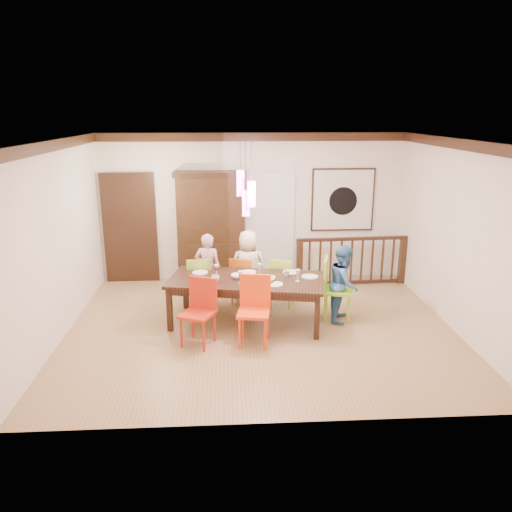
{
  "coord_description": "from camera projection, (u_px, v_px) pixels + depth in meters",
  "views": [
    {
      "loc": [
        -0.51,
        -7.22,
        3.29
      ],
      "look_at": [
        -0.05,
        0.39,
        1.07
      ],
      "focal_mm": 35.0,
      "sensor_mm": 36.0,
      "label": 1
    }
  ],
  "objects": [
    {
      "name": "floor",
      "position": [
        261.0,
        328.0,
        7.87
      ],
      "size": [
        6.0,
        6.0,
        0.0
      ],
      "primitive_type": "plane",
      "color": "#9C744B",
      "rests_on": "ground"
    },
    {
      "name": "wall_left",
      "position": [
        57.0,
        242.0,
        7.29
      ],
      "size": [
        0.0,
        5.0,
        5.0
      ],
      "primitive_type": "plane",
      "rotation": [
        1.57,
        0.0,
        1.57
      ],
      "color": "silver",
      "rests_on": "floor"
    },
    {
      "name": "dining_table",
      "position": [
        246.0,
        283.0,
        7.89
      ],
      "size": [
        2.58,
        1.53,
        0.75
      ],
      "rotation": [
        0.0,
        0.0,
        -0.19
      ],
      "color": "black",
      "rests_on": "floor"
    },
    {
      "name": "plate_near_mid",
      "position": [
        275.0,
        284.0,
        7.58
      ],
      "size": [
        0.26,
        0.26,
        0.01
      ],
      "primitive_type": "cylinder",
      "color": "white",
      "rests_on": "dining_table"
    },
    {
      "name": "painting",
      "position": [
        343.0,
        200.0,
        9.88
      ],
      "size": [
        1.25,
        0.06,
        1.25
      ],
      "color": "black",
      "rests_on": "wall_back"
    },
    {
      "name": "napkin",
      "position": [
        249.0,
        285.0,
        7.55
      ],
      "size": [
        0.18,
        0.14,
        0.01
      ],
      "primitive_type": "cube",
      "color": "#D83359",
      "rests_on": "dining_table"
    },
    {
      "name": "chair_near_left",
      "position": [
        197.0,
        309.0,
        7.16
      ],
      "size": [
        0.58,
        0.58,
        0.98
      ],
      "rotation": [
        0.0,
        0.0,
        -0.42
      ],
      "color": "red",
      "rests_on": "floor"
    },
    {
      "name": "person_far_left",
      "position": [
        208.0,
        269.0,
        8.7
      ],
      "size": [
        0.52,
        0.4,
        1.28
      ],
      "primitive_type": "imported",
      "rotation": [
        0.0,
        0.0,
        2.93
      ],
      "color": "beige",
      "rests_on": "floor"
    },
    {
      "name": "white_doorway",
      "position": [
        270.0,
        228.0,
        9.96
      ],
      "size": [
        0.97,
        0.05,
        2.22
      ],
      "primitive_type": "cube",
      "color": "silver",
      "rests_on": "wall_back"
    },
    {
      "name": "chair_far_mid",
      "position": [
        244.0,
        277.0,
        8.73
      ],
      "size": [
        0.51,
        0.51,
        0.87
      ],
      "rotation": [
        0.0,
        0.0,
        2.78
      ],
      "color": "#C85D17",
      "rests_on": "floor"
    },
    {
      "name": "wine_glass_a",
      "position": [
        217.0,
        270.0,
        7.96
      ],
      "size": [
        0.08,
        0.08,
        0.19
      ],
      "primitive_type": null,
      "color": "#590C19",
      "rests_on": "dining_table"
    },
    {
      "name": "plate_far_right",
      "position": [
        290.0,
        272.0,
        8.16
      ],
      "size": [
        0.26,
        0.26,
        0.01
      ],
      "primitive_type": "cylinder",
      "color": "white",
      "rests_on": "dining_table"
    },
    {
      "name": "crown_molding",
      "position": [
        261.0,
        146.0,
        7.08
      ],
      "size": [
        6.0,
        5.0,
        0.16
      ],
      "primitive_type": null,
      "color": "black",
      "rests_on": "wall_back"
    },
    {
      "name": "chair_far_left",
      "position": [
        200.0,
        279.0,
        8.56
      ],
      "size": [
        0.42,
        0.42,
        0.92
      ],
      "rotation": [
        0.0,
        0.0,
        3.13
      ],
      "color": "#8AAF33",
      "rests_on": "floor"
    },
    {
      "name": "chair_near_mid",
      "position": [
        254.0,
        307.0,
        7.18
      ],
      "size": [
        0.53,
        0.53,
        1.01
      ],
      "rotation": [
        0.0,
        0.0,
        -0.17
      ],
      "color": "#F5410F",
      "rests_on": "floor"
    },
    {
      "name": "cup_right",
      "position": [
        287.0,
        273.0,
        7.97
      ],
      "size": [
        0.12,
        0.12,
        0.1
      ],
      "primitive_type": "imported",
      "rotation": [
        0.0,
        0.0,
        0.19
      ],
      "color": "silver",
      "rests_on": "dining_table"
    },
    {
      "name": "ceiling",
      "position": [
        261.0,
        140.0,
        7.06
      ],
      "size": [
        6.0,
        6.0,
        0.0
      ],
      "primitive_type": "plane",
      "rotation": [
        3.14,
        0.0,
        0.0
      ],
      "color": "white",
      "rests_on": "wall_back"
    },
    {
      "name": "person_far_mid",
      "position": [
        248.0,
        267.0,
        8.74
      ],
      "size": [
        0.65,
        0.43,
        1.32
      ],
      "primitive_type": "imported",
      "rotation": [
        0.0,
        0.0,
        3.16
      ],
      "color": "beige",
      "rests_on": "floor"
    },
    {
      "name": "balustrade",
      "position": [
        351.0,
        260.0,
        9.71
      ],
      "size": [
        2.2,
        0.2,
        0.96
      ],
      "rotation": [
        0.0,
        0.0,
        0.05
      ],
      "color": "black",
      "rests_on": "floor"
    },
    {
      "name": "wine_glass_d",
      "position": [
        298.0,
        275.0,
        7.71
      ],
      "size": [
        0.08,
        0.08,
        0.19
      ],
      "primitive_type": null,
      "color": "silver",
      "rests_on": "dining_table"
    },
    {
      "name": "small_bowl",
      "position": [
        237.0,
        276.0,
        7.87
      ],
      "size": [
        0.26,
        0.26,
        0.06
      ],
      "primitive_type": "imported",
      "rotation": [
        0.0,
        0.0,
        -0.32
      ],
      "color": "white",
      "rests_on": "dining_table"
    },
    {
      "name": "plate_far_mid",
      "position": [
        248.0,
        272.0,
        8.15
      ],
      "size": [
        0.26,
        0.26,
        0.01
      ],
      "primitive_type": "cylinder",
      "color": "white",
      "rests_on": "dining_table"
    },
    {
      "name": "person_end_right",
      "position": [
        344.0,
        283.0,
        8.03
      ],
      "size": [
        0.64,
        0.73,
        1.25
      ],
      "primitive_type": "imported",
      "rotation": [
        0.0,
        0.0,
        1.24
      ],
      "color": "teal",
      "rests_on": "floor"
    },
    {
      "name": "serving_bowl",
      "position": [
        266.0,
        279.0,
        7.72
      ],
      "size": [
        0.35,
        0.35,
        0.07
      ],
      "primitive_type": "imported",
      "rotation": [
        0.0,
        0.0,
        -0.28
      ],
      "color": "gold",
      "rests_on": "dining_table"
    },
    {
      "name": "plate_near_left",
      "position": [
        203.0,
        286.0,
        7.49
      ],
      "size": [
        0.26,
        0.26,
        0.01
      ],
      "primitive_type": "cylinder",
      "color": "white",
      "rests_on": "dining_table"
    },
    {
      "name": "china_hutch",
      "position": [
        211.0,
        228.0,
        9.71
      ],
      "size": [
        1.39,
        0.46,
        2.2
      ],
      "color": "black",
      "rests_on": "floor"
    },
    {
      "name": "pendant_cluster",
      "position": [
        246.0,
        193.0,
        7.49
      ],
      "size": [
        0.27,
        0.21,
        1.14
      ],
      "color": "#FF4CB3",
      "rests_on": "ceiling"
    },
    {
      "name": "panel_door",
      "position": [
        130.0,
        230.0,
        9.78
      ],
      "size": [
        1.04,
        0.07,
        2.24
      ],
      "primitive_type": "cube",
      "color": "black",
      "rests_on": "wall_back"
    },
    {
      "name": "chair_far_right",
      "position": [
        282.0,
        278.0,
        8.65
      ],
      "size": [
        0.51,
        0.51,
        0.88
      ],
      "rotation": [
        0.0,
        0.0,
        2.8
      ],
      "color": "#9CD033",
      "rests_on": "floor"
    },
    {
      "name": "plate_end_right",
      "position": [
        310.0,
        277.0,
        7.94
      ],
      "size": [
        0.26,
        0.26,
        0.01
      ],
      "primitive_type": "cylinder",
      "color": "white",
      "rests_on": "dining_table"
    },
    {
      "name": "cup_left",
      "position": [
        215.0,
        278.0,
        7.73
      ],
      "size": [
        0.13,
        0.13,
        0.1
      ],
      "primitive_type": "imported",
      "rotation": [
        0.0,
        0.0,
        0.06
      ],
      "color": "silver",
      "rests_on": "dining_table"
    },
    {
      "name": "chair_end_right",
      "position": [
        338.0,
        285.0,
        8.06
      ],
      "size": [
        0.56,
        0.56,
        1.03
      ],
      "rotation": [
        0.0,
        0.0,
        1.32
      ],
      "color": "#92D226",
      "rests_on": "floor"
    },
    {
      "name": "wall_right",
      "position": [
        456.0,
        236.0,
        7.63
      ],
      "size": [
        0.0,
        5.0,
        5.0
      ],
      "primitive_type": "plane",
      "rotation": [
        1.57,
        0.0,
        -1.57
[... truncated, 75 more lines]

